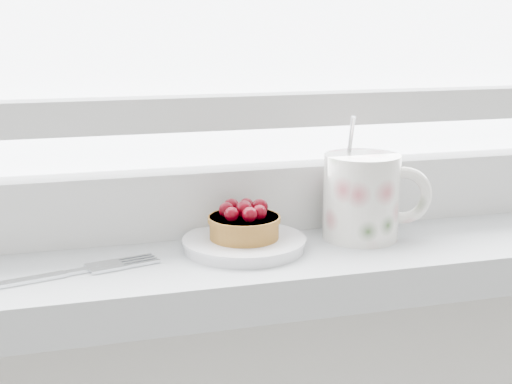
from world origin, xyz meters
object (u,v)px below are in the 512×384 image
object	(u,v)px
raspberry_tart	(244,223)
floral_mug	(364,195)
saucer	(244,244)
fork	(45,277)

from	to	relation	value
raspberry_tart	floral_mug	world-z (taller)	floral_mug
saucer	floral_mug	bearing A→B (deg)	1.35
raspberry_tart	floral_mug	size ratio (longest dim) A/B	0.57
saucer	fork	distance (m)	0.20
fork	raspberry_tart	bearing A→B (deg)	9.68
fork	floral_mug	bearing A→B (deg)	6.30
raspberry_tart	fork	xyz separation A→B (m)	(-0.19, -0.03, -0.03)
saucer	floral_mug	size ratio (longest dim) A/B	0.97
floral_mug	fork	size ratio (longest dim) A/B	0.62
saucer	raspberry_tart	size ratio (longest dim) A/B	1.71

